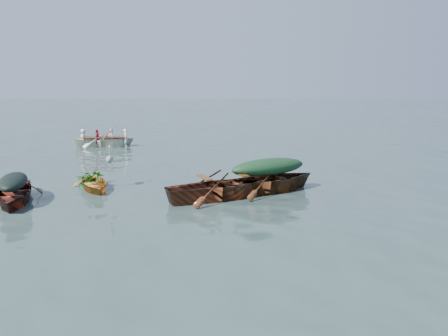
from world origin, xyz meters
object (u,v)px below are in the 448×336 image
Objects in this scene: dark_covered_boat at (15,202)px; green_tarp_boat at (268,192)px; heron at (110,163)px; open_wooden_boat at (223,199)px; yellow_dinghy at (94,189)px; rowed_boat at (105,147)px.

green_tarp_boat reaches higher than dark_covered_boat.
dark_covered_boat is 7.46m from green_tarp_boat.
green_tarp_boat is 5.17m from heron.
open_wooden_boat is at bearing 90.00° from green_tarp_boat.
rowed_boat reaches higher than yellow_dinghy.
green_tarp_boat reaches higher than rowed_boat.
green_tarp_boat is at bearing -8.88° from dark_covered_boat.
yellow_dinghy is 4.28m from open_wooden_boat.
dark_covered_boat is (-1.92, -1.39, 0.00)m from yellow_dinghy.
dark_covered_boat is 0.78× the size of green_tarp_boat.
green_tarp_boat is 1.11× the size of rowed_boat.
dark_covered_boat is 3.03m from heron.
rowed_boat is at bearing 77.36° from yellow_dinghy.
rowed_boat is 4.55× the size of heron.
heron is at bearing 54.67° from green_tarp_boat.
dark_covered_boat is at bearing 173.61° from rowed_boat.
heron is (2.42, 1.64, 0.80)m from dark_covered_boat.
heron is (0.49, 0.25, 0.80)m from yellow_dinghy.
heron is at bearing 44.36° from open_wooden_boat.
yellow_dinghy is 0.97m from heron.
open_wooden_boat reaches higher than dark_covered_boat.
heron is (-5.01, 1.00, 0.80)m from green_tarp_boat.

